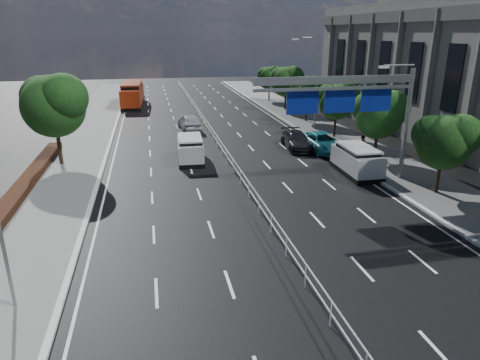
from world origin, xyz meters
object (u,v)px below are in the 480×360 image
object	(u,v)px
white_minivan	(190,149)
silver_minivan	(357,160)
red_bus	(133,93)
parked_car_dark	(297,140)
near_car_dark	(137,91)
pedestrian_b	(362,145)
near_car_silver	(190,122)
overhead_gantry	(353,96)
parked_car_teal	(322,142)

from	to	relation	value
white_minivan	silver_minivan	xyz separation A→B (m)	(10.89, -5.51, 0.04)
red_bus	parked_car_dark	world-z (taller)	red_bus
near_car_dark	silver_minivan	world-z (taller)	silver_minivan
pedestrian_b	near_car_dark	bearing A→B (deg)	-23.75
parked_car_dark	pedestrian_b	size ratio (longest dim) A/B	2.98
near_car_silver	pedestrian_b	world-z (taller)	pedestrian_b
overhead_gantry	near_car_silver	size ratio (longest dim) A/B	2.21
overhead_gantry	red_bus	bearing A→B (deg)	112.35
silver_minivan	parked_car_dark	size ratio (longest dim) A/B	0.98
parked_car_teal	parked_car_dark	world-z (taller)	parked_car_teal
white_minivan	pedestrian_b	bearing A→B (deg)	-4.75
near_car_dark	pedestrian_b	size ratio (longest dim) A/B	2.54
near_car_dark	overhead_gantry	bearing A→B (deg)	103.79
near_car_silver	parked_car_teal	distance (m)	14.35
near_car_dark	parked_car_dark	world-z (taller)	parked_car_dark
overhead_gantry	pedestrian_b	distance (m)	8.12
silver_minivan	pedestrian_b	size ratio (longest dim) A/B	2.93
silver_minivan	near_car_silver	bearing A→B (deg)	122.13
red_bus	silver_minivan	bearing A→B (deg)	-61.82
overhead_gantry	pedestrian_b	bearing A→B (deg)	54.55
near_car_dark	parked_car_teal	xyz separation A→B (m)	(15.45, -36.97, 0.07)
near_car_silver	pedestrian_b	xyz separation A→B (m)	(12.18, -12.78, 0.16)
pedestrian_b	red_bus	bearing A→B (deg)	-16.26
near_car_dark	pedestrian_b	bearing A→B (deg)	110.82
white_minivan	pedestrian_b	world-z (taller)	white_minivan
red_bus	near_car_dark	size ratio (longest dim) A/B	2.54
silver_minivan	parked_car_dark	distance (m)	7.50
white_minivan	red_bus	xyz separation A→B (m)	(-4.91, 27.45, 0.69)
white_minivan	silver_minivan	distance (m)	12.20
parked_car_dark	overhead_gantry	bearing A→B (deg)	-84.45
near_car_silver	parked_car_dark	bearing A→B (deg)	126.44
overhead_gantry	near_car_dark	world-z (taller)	overhead_gantry
white_minivan	red_bus	bearing A→B (deg)	103.04
white_minivan	near_car_dark	world-z (taller)	white_minivan
overhead_gantry	parked_car_dark	distance (m)	10.21
parked_car_dark	pedestrian_b	xyz separation A→B (m)	(4.09, -3.53, 0.25)
red_bus	parked_car_teal	size ratio (longest dim) A/B	1.95
white_minivan	pedestrian_b	distance (m)	13.30
red_bus	silver_minivan	xyz separation A→B (m)	(15.80, -32.96, -0.65)
overhead_gantry	silver_minivan	bearing A→B (deg)	46.95
pedestrian_b	white_minivan	bearing A→B (deg)	34.33
near_car_dark	pedestrian_b	xyz separation A→B (m)	(17.75, -39.34, 0.27)
overhead_gantry	red_bus	size ratio (longest dim) A/B	0.99
red_bus	parked_car_teal	bearing A→B (deg)	-56.95
overhead_gantry	near_car_silver	world-z (taller)	overhead_gantry
white_minivan	parked_car_dark	bearing A→B (deg)	13.88
pedestrian_b	parked_car_teal	bearing A→B (deg)	-4.06
near_car_silver	parked_car_dark	distance (m)	12.28
overhead_gantry	red_bus	xyz separation A→B (m)	(-14.24, 34.63, -4.00)
parked_car_dark	parked_car_teal	bearing A→B (deg)	-28.73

